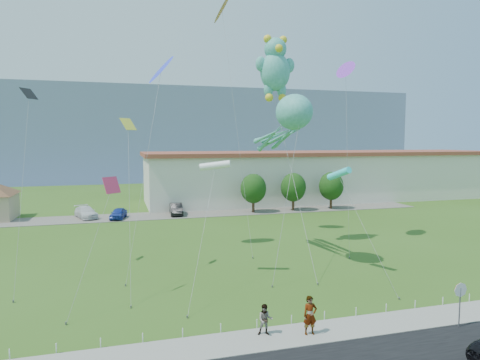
% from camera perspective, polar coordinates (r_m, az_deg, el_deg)
% --- Properties ---
extents(ground, '(160.00, 160.00, 0.00)m').
position_cam_1_polar(ground, '(25.75, 3.55, -17.72)').
color(ground, '#345818').
rests_on(ground, ground).
extents(sidewalk, '(80.00, 2.50, 0.10)m').
position_cam_1_polar(sidewalk, '(23.39, 5.93, -20.09)').
color(sidewalk, gray).
rests_on(sidewalk, ground).
extents(parking_strip, '(70.00, 6.00, 0.06)m').
position_cam_1_polar(parking_strip, '(58.75, -7.88, -4.59)').
color(parking_strip, '#59544C').
rests_on(parking_strip, ground).
extents(hill_ridge, '(160.00, 50.00, 25.00)m').
position_cam_1_polar(hill_ridge, '(142.59, -12.73, 6.14)').
color(hill_ridge, slate).
rests_on(hill_ridge, ground).
extents(warehouse, '(61.00, 15.00, 8.20)m').
position_cam_1_polar(warehouse, '(74.75, 11.21, 0.64)').
color(warehouse, beige).
rests_on(warehouse, ground).
extents(stop_sign, '(0.80, 0.07, 2.50)m').
position_cam_1_polar(stop_sign, '(26.45, 27.31, -13.36)').
color(stop_sign, slate).
rests_on(stop_sign, ground).
extents(rope_fence, '(26.05, 0.05, 0.50)m').
position_cam_1_polar(rope_fence, '(24.53, 4.61, -18.30)').
color(rope_fence, white).
rests_on(rope_fence, ground).
extents(tree_near, '(3.60, 3.60, 5.47)m').
position_cam_1_polar(tree_near, '(59.50, 1.79, -1.15)').
color(tree_near, '#3F2B19').
rests_on(tree_near, ground).
extents(tree_mid, '(3.60, 3.60, 5.47)m').
position_cam_1_polar(tree_mid, '(61.57, 7.12, -0.97)').
color(tree_mid, '#3F2B19').
rests_on(tree_mid, ground).
extents(tree_far, '(3.60, 3.60, 5.47)m').
position_cam_1_polar(tree_far, '(64.14, 12.06, -0.80)').
color(tree_far, '#3F2B19').
rests_on(tree_far, ground).
extents(pedestrian_left, '(0.76, 0.52, 2.01)m').
position_cam_1_polar(pedestrian_left, '(23.32, 9.32, -17.37)').
color(pedestrian_left, gray).
rests_on(pedestrian_left, sidewalk).
extents(pedestrian_right, '(0.92, 0.81, 1.60)m').
position_cam_1_polar(pedestrian_right, '(23.08, 3.39, -18.10)').
color(pedestrian_right, gray).
rests_on(pedestrian_right, sidewalk).
extents(parked_car_white, '(3.56, 5.42, 1.46)m').
position_cam_1_polar(parked_car_white, '(59.04, -19.86, -4.06)').
color(parked_car_white, silver).
rests_on(parked_car_white, parking_strip).
extents(parked_car_blue, '(2.53, 4.22, 1.34)m').
position_cam_1_polar(parked_car_blue, '(57.18, -15.91, -4.30)').
color(parked_car_blue, navy).
rests_on(parked_car_blue, parking_strip).
extents(parked_car_black, '(1.88, 4.73, 1.53)m').
position_cam_1_polar(parked_car_black, '(58.52, -8.51, -3.85)').
color(parked_car_black, black).
rests_on(parked_car_black, parking_strip).
extents(octopus_kite, '(4.55, 10.75, 13.61)m').
position_cam_1_polar(octopus_kite, '(34.63, 6.37, 7.62)').
color(octopus_kite, teal).
rests_on(octopus_kite, ground).
extents(teddy_bear_kite, '(3.77, 12.38, 19.63)m').
position_cam_1_polar(teddy_bear_kite, '(40.65, 4.72, 14.81)').
color(teddy_bear_kite, teal).
rests_on(teddy_bear_kite, ground).
extents(small_kite_purple, '(3.49, 6.56, 17.61)m').
position_cam_1_polar(small_kite_purple, '(43.60, 13.92, 13.66)').
color(small_kite_purple, purple).
rests_on(small_kite_purple, ground).
extents(small_kite_blue, '(4.49, 9.70, 16.99)m').
position_cam_1_polar(small_kite_blue, '(39.20, -10.59, 13.77)').
color(small_kite_blue, '#2A3BEF').
rests_on(small_kite_blue, ground).
extents(small_kite_yellow, '(1.29, 8.08, 11.71)m').
position_cam_1_polar(small_kite_yellow, '(32.24, -14.66, 4.90)').
color(small_kite_yellow, gold).
rests_on(small_kite_yellow, ground).
extents(small_kite_black, '(1.29, 7.77, 14.01)m').
position_cam_1_polar(small_kite_black, '(35.44, -26.51, 7.64)').
color(small_kite_black, black).
rests_on(small_kite_black, ground).
extents(small_kite_white, '(3.47, 8.00, 8.70)m').
position_cam_1_polar(small_kite_white, '(30.92, -3.38, 1.82)').
color(small_kite_white, white).
rests_on(small_kite_white, ground).
extents(small_kite_orange, '(1.80, 9.16, 23.80)m').
position_cam_1_polar(small_kite_orange, '(45.22, -2.30, 21.14)').
color(small_kite_orange, orange).
rests_on(small_kite_orange, ground).
extents(small_kite_pink, '(3.23, 4.36, 7.69)m').
position_cam_1_polar(small_kite_pink, '(27.86, -17.21, -2.12)').
color(small_kite_pink, '#D12E55').
rests_on(small_kite_pink, ground).
extents(small_kite_cyan, '(1.58, 6.90, 8.05)m').
position_cam_1_polar(small_kite_cyan, '(32.33, 13.12, 0.71)').
color(small_kite_cyan, '#30D3DC').
rests_on(small_kite_cyan, ground).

